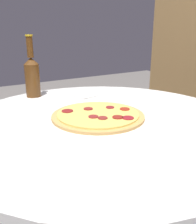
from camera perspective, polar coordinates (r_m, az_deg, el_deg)
table at (r=0.98m, az=0.95°, el=-8.53°), size 1.09×1.09×0.68m
pizza at (r=0.94m, az=0.03°, el=-0.71°), size 0.35×0.35×0.02m
beer_bottle at (r=1.25m, az=-14.83°, el=8.25°), size 0.07×0.07×0.29m
napkin at (r=1.26m, az=-3.88°, el=4.03°), size 0.17×0.12×0.01m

